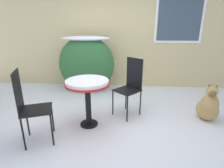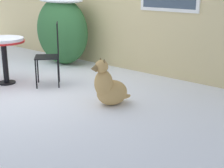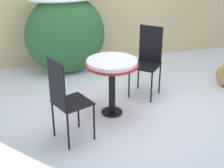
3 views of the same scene
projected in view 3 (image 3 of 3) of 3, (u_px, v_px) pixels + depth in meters
The scene contains 5 objects.
ground_plane at pixel (135, 110), 4.97m from camera, with size 16.00×16.00×0.00m, color white.
shrub_left at pixel (65, 33), 5.93m from camera, with size 1.39×0.70×1.40m.
patio_table at pixel (112, 69), 4.61m from camera, with size 0.72×0.72×0.80m.
patio_chair_near_table at pixel (148, 59), 5.23m from camera, with size 0.57×0.57×1.07m.
patio_chair_far_side at pixel (66, 98), 4.03m from camera, with size 0.52×0.52×1.07m.
Camera 3 is at (-1.50, -4.11, 2.41)m, focal length 55.00 mm.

